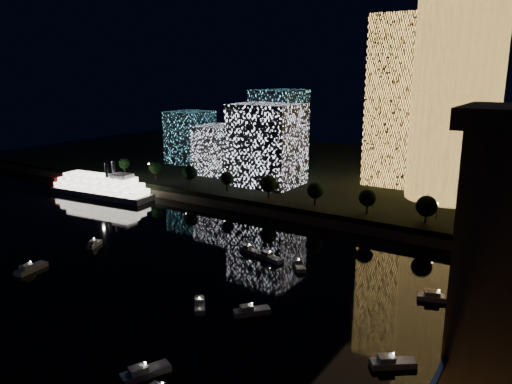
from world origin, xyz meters
TOP-DOWN VIEW (x-y plane):
  - ground at (0.00, 0.00)m, footprint 520.00×520.00m
  - far_bank at (0.00, 160.00)m, footprint 420.00×160.00m
  - seawall at (0.00, 82.00)m, footprint 420.00×6.00m
  - tower_cylindrical at (28.35, 125.49)m, footprint 34.00×34.00m
  - tower_rectangular at (2.55, 139.89)m, footprint 22.15×22.15m
  - midrise_blocks at (-61.98, 121.58)m, footprint 86.06×51.11m
  - riverboat at (-104.80, 66.87)m, footprint 54.27×15.98m
  - motorboats at (-2.96, 12.67)m, footprint 106.12×76.21m
  - esplanade_trees at (-24.38, 88.00)m, footprint 165.27×6.96m
  - street_lamps at (-34.00, 94.00)m, footprint 132.70×0.70m

SIDE VIEW (x-z plane):
  - ground at x=0.00m, z-range 0.00..0.00m
  - motorboats at x=-2.96m, z-range -0.58..2.20m
  - seawall at x=0.00m, z-range 0.00..3.00m
  - far_bank at x=0.00m, z-range 0.00..5.00m
  - riverboat at x=-104.80m, z-range -3.92..12.19m
  - street_lamps at x=-34.00m, z-range 6.20..11.85m
  - esplanade_trees at x=-24.38m, z-range 5.98..14.96m
  - midrise_blocks at x=-61.98m, z-range 1.70..41.08m
  - tower_rectangular at x=2.55m, z-range 5.00..75.48m
  - tower_cylindrical at x=28.35m, z-range 5.13..93.10m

